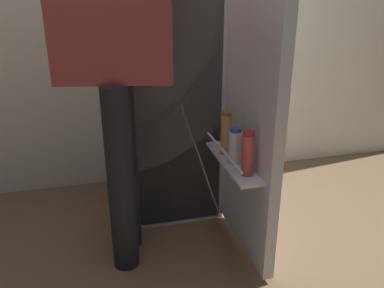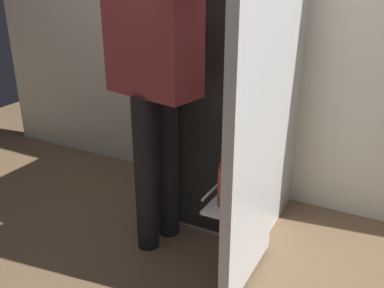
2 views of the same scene
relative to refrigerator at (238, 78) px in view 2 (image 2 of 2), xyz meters
The scene contains 3 objects.
ground_plane 1.02m from the refrigerator, 92.67° to the right, with size 6.27×6.27×0.00m, color brown.
refrigerator is the anchor object (origin of this frame).
person 0.54m from the refrigerator, 120.61° to the right, with size 0.59×0.85×1.73m.
Camera 2 is at (0.91, -1.72, 1.46)m, focal length 40.66 mm.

